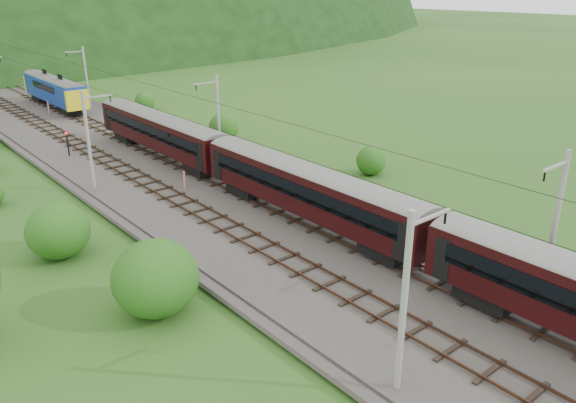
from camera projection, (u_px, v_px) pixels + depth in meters
ground at (479, 337)px, 27.32m from camera, size 600.00×600.00×0.00m
railbed at (335, 261)px, 34.40m from camera, size 14.00×220.00×0.30m
track_left at (306, 270)px, 32.88m from camera, size 2.40×220.00×0.27m
track_right at (362, 247)px, 35.76m from camera, size 2.40×220.00×0.27m
catenary_left at (89, 138)px, 44.86m from camera, size 2.54×192.28×8.00m
catenary_right at (218, 116)px, 52.19m from camera, size 2.54×192.28×8.00m
overhead_wires at (339, 152)px, 31.87m from camera, size 4.83×198.00×0.03m
train at (440, 233)px, 30.69m from camera, size 2.79×133.11×4.84m
hazard_post_near at (184, 180)px, 45.95m from camera, size 0.16×0.16×1.47m
hazard_post_far at (48, 107)px, 72.52m from camera, size 0.17×0.17×1.58m
signal at (67, 142)px, 54.40m from camera, size 0.27×0.27×2.40m
vegetation_left at (68, 270)px, 29.06m from camera, size 13.14×144.20×6.37m
vegetation_right at (519, 222)px, 37.07m from camera, size 7.15×101.13×3.12m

